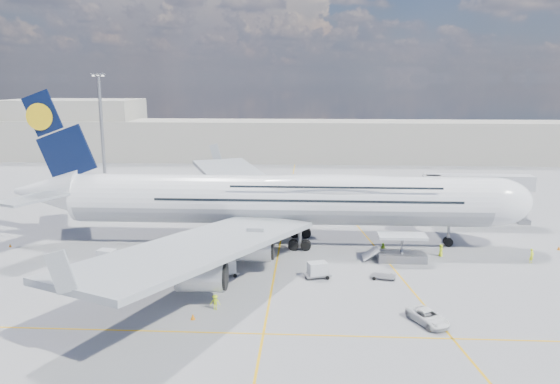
# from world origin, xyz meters

# --- Properties ---
(ground) EXTENTS (300.00, 300.00, 0.00)m
(ground) POSITION_xyz_m (0.00, 0.00, 0.00)
(ground) COLOR gray
(ground) RESTS_ON ground
(taxi_line_main) EXTENTS (0.25, 220.00, 0.01)m
(taxi_line_main) POSITION_xyz_m (0.00, 0.00, 0.01)
(taxi_line_main) COLOR #E2A20B
(taxi_line_main) RESTS_ON ground
(taxi_line_cross) EXTENTS (120.00, 0.25, 0.01)m
(taxi_line_cross) POSITION_xyz_m (0.00, -20.00, 0.01)
(taxi_line_cross) COLOR #E2A20B
(taxi_line_cross) RESTS_ON ground
(taxi_line_diag) EXTENTS (14.16, 99.06, 0.01)m
(taxi_line_diag) POSITION_xyz_m (14.00, 10.00, 0.01)
(taxi_line_diag) COLOR #E2A20B
(taxi_line_diag) RESTS_ON ground
(airliner) EXTENTS (77.26, 79.15, 23.71)m
(airliner) POSITION_xyz_m (0.26, 10.00, 6.87)
(airliner) COLOR white
(airliner) RESTS_ON ground
(jet_bridge) EXTENTS (18.80, 12.10, 8.50)m
(jet_bridge) POSITION_xyz_m (29.81, 20.94, 6.85)
(jet_bridge) COLOR #B7B7BC
(jet_bridge) RESTS_ON ground
(cargo_loader) EXTENTS (8.53, 3.20, 3.67)m
(cargo_loader) POSITION_xyz_m (16.82, 2.89, 1.25)
(cargo_loader) COLOR silver
(cargo_loader) RESTS_ON ground
(light_mast) EXTENTS (3.00, 0.70, 25.50)m
(light_mast) POSITION_xyz_m (-40.00, 45.00, 13.21)
(light_mast) COLOR gray
(light_mast) RESTS_ON ground
(terminal) EXTENTS (180.00, 16.00, 12.00)m
(terminal) POSITION_xyz_m (0.00, 95.00, 6.00)
(terminal) COLOR #B2AD9E
(terminal) RESTS_ON ground
(hangar) EXTENTS (40.00, 22.00, 18.00)m
(hangar) POSITION_xyz_m (-70.00, 100.00, 9.00)
(hangar) COLOR #B2AD9E
(hangar) RESTS_ON ground
(tree_line) EXTENTS (160.00, 6.00, 8.00)m
(tree_line) POSITION_xyz_m (40.00, 140.00, 4.00)
(tree_line) COLOR #193814
(tree_line) RESTS_ON ground
(dolly_row_a) EXTENTS (3.37, 2.46, 1.91)m
(dolly_row_a) POSITION_xyz_m (-19.30, -6.46, 1.03)
(dolly_row_a) COLOR gray
(dolly_row_a) RESTS_ON ground
(dolly_row_b) EXTENTS (3.64, 2.90, 2.04)m
(dolly_row_b) POSITION_xyz_m (-6.13, -4.22, 1.09)
(dolly_row_b) COLOR gray
(dolly_row_b) RESTS_ON ground
(dolly_row_c) EXTENTS (3.35, 2.08, 2.00)m
(dolly_row_c) POSITION_xyz_m (-14.54, -8.35, 1.08)
(dolly_row_c) COLOR gray
(dolly_row_c) RESTS_ON ground
(dolly_back) EXTENTS (3.35, 2.27, 1.95)m
(dolly_back) POSITION_xyz_m (-22.77, -0.56, 1.05)
(dolly_back) COLOR gray
(dolly_back) RESTS_ON ground
(dolly_nose_far) EXTENTS (3.21, 2.22, 0.43)m
(dolly_nose_far) POSITION_xyz_m (13.60, -4.24, 0.33)
(dolly_nose_far) COLOR gray
(dolly_nose_far) RESTS_ON ground
(dolly_nose_near) EXTENTS (3.54, 2.63, 2.01)m
(dolly_nose_near) POSITION_xyz_m (5.45, -4.32, 1.08)
(dolly_nose_near) COLOR gray
(dolly_nose_near) RESTS_ON ground
(baggage_tug) EXTENTS (3.31, 1.84, 1.97)m
(baggage_tug) POSITION_xyz_m (-8.80, -3.00, 0.87)
(baggage_tug) COLOR silver
(baggage_tug) RESTS_ON ground
(catering_truck_inner) EXTENTS (8.17, 4.57, 4.60)m
(catering_truck_inner) POSITION_xyz_m (-14.63, 32.00, 2.17)
(catering_truck_inner) COLOR gray
(catering_truck_inner) RESTS_ON ground
(catering_truck_outer) EXTENTS (6.90, 5.47, 3.79)m
(catering_truck_outer) POSITION_xyz_m (-22.69, 36.26, 1.76)
(catering_truck_outer) COLOR gray
(catering_truck_outer) RESTS_ON ground
(service_van) EXTENTS (4.41, 5.59, 1.41)m
(service_van) POSITION_xyz_m (16.51, -16.75, 0.71)
(service_van) COLOR white
(service_van) RESTS_ON ground
(crew_nose) EXTENTS (0.86, 0.81, 1.97)m
(crew_nose) POSITION_xyz_m (34.40, 2.92, 0.99)
(crew_nose) COLOR #E7FB1A
(crew_nose) RESTS_ON ground
(crew_loader) EXTENTS (1.06, 1.00, 1.74)m
(crew_loader) POSITION_xyz_m (14.81, 5.14, 0.87)
(crew_loader) COLOR #9DDB17
(crew_loader) RESTS_ON ground
(crew_wing) EXTENTS (0.38, 0.88, 1.50)m
(crew_wing) POSITION_xyz_m (-6.46, -8.79, 0.75)
(crew_wing) COLOR #BFFF1A
(crew_wing) RESTS_ON ground
(crew_van) EXTENTS (0.67, 0.93, 1.78)m
(crew_van) POSITION_xyz_m (22.79, 4.99, 0.89)
(crew_van) COLOR #D2EC18
(crew_van) RESTS_ON ground
(crew_tug) EXTENTS (1.17, 0.73, 1.73)m
(crew_tug) POSITION_xyz_m (-5.65, -14.64, 0.87)
(crew_tug) COLOR #BCDE17
(crew_tug) RESTS_ON ground
(cone_nose) EXTENTS (0.45, 0.45, 0.57)m
(cone_nose) POSITION_xyz_m (40.65, 8.92, 0.27)
(cone_nose) COLOR orange
(cone_nose) RESTS_ON ground
(cone_wing_left_inner) EXTENTS (0.42, 0.42, 0.53)m
(cone_wing_left_inner) POSITION_xyz_m (-7.04, 30.01, 0.26)
(cone_wing_left_inner) COLOR orange
(cone_wing_left_inner) RESTS_ON ground
(cone_wing_left_outer) EXTENTS (0.47, 0.47, 0.60)m
(cone_wing_left_outer) POSITION_xyz_m (-12.56, 34.48, 0.29)
(cone_wing_left_outer) COLOR orange
(cone_wing_left_outer) RESTS_ON ground
(cone_wing_right_inner) EXTENTS (0.39, 0.39, 0.50)m
(cone_wing_right_inner) POSITION_xyz_m (-6.98, -8.12, 0.24)
(cone_wing_right_inner) COLOR orange
(cone_wing_right_inner) RESTS_ON ground
(cone_wing_right_outer) EXTENTS (0.48, 0.48, 0.62)m
(cone_wing_right_outer) POSITION_xyz_m (-7.56, -17.14, 0.30)
(cone_wing_right_outer) COLOR orange
(cone_wing_right_outer) RESTS_ON ground
(cone_tail) EXTENTS (0.41, 0.41, 0.52)m
(cone_tail) POSITION_xyz_m (-39.83, 5.89, 0.25)
(cone_tail) COLOR orange
(cone_tail) RESTS_ON ground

